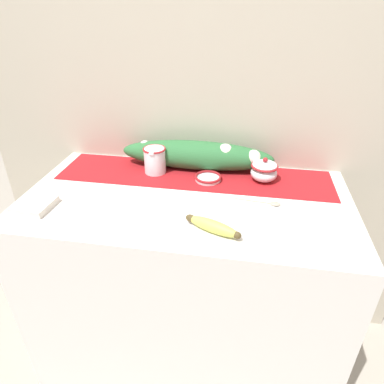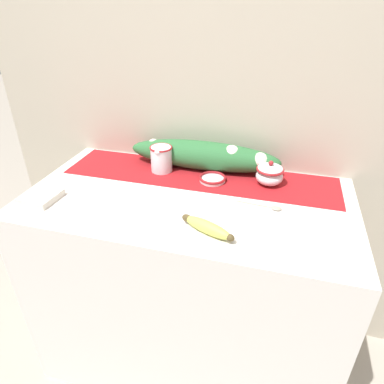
% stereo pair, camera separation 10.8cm
% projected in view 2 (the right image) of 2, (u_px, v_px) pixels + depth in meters
% --- Properties ---
extents(ground_plane, '(12.00, 12.00, 0.00)m').
position_uv_depth(ground_plane, '(189.00, 348.00, 1.75)').
color(ground_plane, '#B2A899').
extents(countertop, '(1.24, 0.65, 0.90)m').
position_uv_depth(countertop, '(188.00, 283.00, 1.52)').
color(countertop, silver).
rests_on(countertop, ground_plane).
extents(back_wall, '(2.04, 0.04, 2.40)m').
position_uv_depth(back_wall, '(210.00, 95.00, 1.43)').
color(back_wall, '#B7AD99').
rests_on(back_wall, ground_plane).
extents(table_runner, '(1.14, 0.26, 0.00)m').
position_uv_depth(table_runner, '(199.00, 175.00, 1.45)').
color(table_runner, '#A8191E').
rests_on(table_runner, countertop).
extents(cream_pitcher, '(0.10, 0.11, 0.11)m').
position_uv_depth(cream_pitcher, '(162.00, 158.00, 1.46)').
color(cream_pitcher, white).
rests_on(cream_pitcher, countertop).
extents(sugar_bowl, '(0.11, 0.11, 0.10)m').
position_uv_depth(sugar_bowl, '(270.00, 174.00, 1.36)').
color(sugar_bowl, white).
rests_on(sugar_bowl, countertop).
extents(small_dish, '(0.11, 0.11, 0.02)m').
position_uv_depth(small_dish, '(212.00, 179.00, 1.40)').
color(small_dish, white).
rests_on(small_dish, countertop).
extents(banana, '(0.20, 0.11, 0.04)m').
position_uv_depth(banana, '(207.00, 227.00, 1.09)').
color(banana, '#CCD156').
rests_on(banana, countertop).
extents(spoon, '(0.17, 0.03, 0.01)m').
position_uv_depth(spoon, '(273.00, 207.00, 1.23)').
color(spoon, '#A89E89').
rests_on(spoon, countertop).
extents(napkin_stack, '(0.13, 0.13, 0.02)m').
position_uv_depth(napkin_stack, '(41.00, 197.00, 1.27)').
color(napkin_stack, silver).
rests_on(napkin_stack, countertop).
extents(poinsettia_garland, '(0.66, 0.14, 0.13)m').
position_uv_depth(poinsettia_garland, '(204.00, 155.00, 1.47)').
color(poinsettia_garland, '#2D6B38').
rests_on(poinsettia_garland, countertop).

